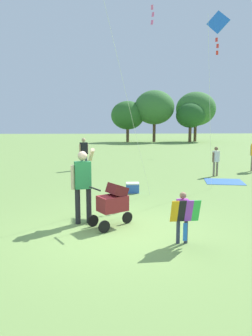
# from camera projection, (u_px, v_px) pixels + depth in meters

# --- Properties ---
(ground_plane) EXTENTS (120.00, 120.00, 0.00)m
(ground_plane) POSITION_uv_depth(u_px,v_px,m) (120.00, 231.00, 7.08)
(ground_plane) COLOR #75994C
(treeline_distant) EXTENTS (34.31, 5.30, 6.23)m
(treeline_distant) POSITION_uv_depth(u_px,v_px,m) (139.00, 110.00, 38.31)
(treeline_distant) COLOR brown
(treeline_distant) RESTS_ON ground
(child_with_butterfly_kite) EXTENTS (0.58, 0.36, 1.06)m
(child_with_butterfly_kite) POSITION_uv_depth(u_px,v_px,m) (183.00, 213.00, 6.26)
(child_with_butterfly_kite) COLOR #33384C
(child_with_butterfly_kite) RESTS_ON ground
(person_adult_flyer) EXTENTS (0.58, 0.61, 1.83)m
(person_adult_flyer) POSITION_uv_depth(u_px,v_px,m) (83.00, 180.00, 7.50)
(person_adult_flyer) COLOR #232328
(person_adult_flyer) RESTS_ON ground
(stroller) EXTENTS (1.08, 0.87, 1.03)m
(stroller) POSITION_uv_depth(u_px,v_px,m) (113.00, 201.00, 7.33)
(stroller) COLOR black
(stroller) RESTS_ON ground
(kite_orange_delta) EXTENTS (1.09, 1.72, 6.24)m
(kite_orange_delta) POSITION_uv_depth(u_px,v_px,m) (217.00, 29.00, 10.75)
(kite_orange_delta) COLOR blue
(kite_orange_delta) RESTS_ON ground
(person_red_shirt) EXTENTS (0.45, 0.37, 1.63)m
(person_red_shirt) POSITION_uv_depth(u_px,v_px,m) (84.00, 151.00, 16.14)
(person_red_shirt) COLOR #33384C
(person_red_shirt) RESTS_ON ground
(person_sitting_far) EXTENTS (0.38, 0.29, 1.33)m
(person_sitting_far) POSITION_uv_depth(u_px,v_px,m) (216.00, 159.00, 14.19)
(person_sitting_far) COLOR #7F705B
(person_sitting_far) RESTS_ON ground
(picnic_blanket) EXTENTS (1.73, 1.62, 0.02)m
(picnic_blanket) POSITION_uv_depth(u_px,v_px,m) (224.00, 182.00, 12.92)
(picnic_blanket) COLOR #3366B2
(picnic_blanket) RESTS_ON ground
(cooler_box) EXTENTS (0.45, 0.33, 0.35)m
(cooler_box) POSITION_uv_depth(u_px,v_px,m) (132.00, 188.00, 10.93)
(cooler_box) COLOR #2D5BB7
(cooler_box) RESTS_ON ground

